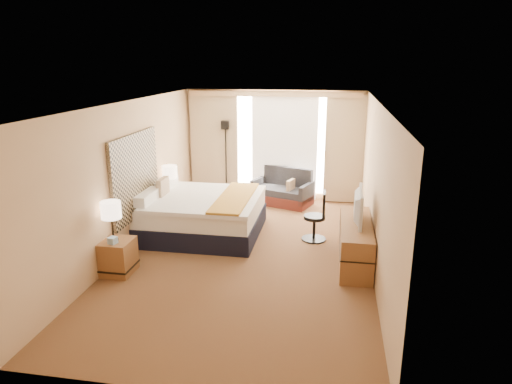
% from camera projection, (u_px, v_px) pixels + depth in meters
% --- Properties ---
extents(floor, '(4.20, 7.00, 0.02)m').
position_uv_depth(floor, '(247.00, 254.00, 7.96)').
color(floor, '#502117').
rests_on(floor, ground).
extents(ceiling, '(4.20, 7.00, 0.02)m').
position_uv_depth(ceiling, '(246.00, 103.00, 7.23)').
color(ceiling, white).
rests_on(ceiling, wall_back).
extents(wall_back, '(4.20, 0.02, 2.60)m').
position_uv_depth(wall_back, '(274.00, 145.00, 10.91)').
color(wall_back, '#D9B384').
rests_on(wall_back, ground).
extents(wall_front, '(4.20, 0.02, 2.60)m').
position_uv_depth(wall_front, '(176.00, 277.00, 4.28)').
color(wall_front, '#D9B384').
rests_on(wall_front, ground).
extents(wall_left, '(0.02, 7.00, 2.60)m').
position_uv_depth(wall_left, '(129.00, 177.00, 7.94)').
color(wall_left, '#D9B384').
rests_on(wall_left, ground).
extents(wall_right, '(0.02, 7.00, 2.60)m').
position_uv_depth(wall_right, '(376.00, 188.00, 7.25)').
color(wall_right, '#D9B384').
rests_on(wall_right, ground).
extents(headboard, '(0.06, 1.85, 1.50)m').
position_uv_depth(headboard, '(136.00, 176.00, 8.13)').
color(headboard, black).
rests_on(headboard, wall_left).
extents(nightstand_left, '(0.45, 0.52, 0.55)m').
position_uv_depth(nightstand_left, '(118.00, 257.00, 7.19)').
color(nightstand_left, olive).
rests_on(nightstand_left, floor).
extents(nightstand_right, '(0.45, 0.52, 0.55)m').
position_uv_depth(nightstand_right, '(173.00, 208.00, 9.56)').
color(nightstand_right, olive).
rests_on(nightstand_right, floor).
extents(media_dresser, '(0.50, 1.80, 0.70)m').
position_uv_depth(media_dresser, '(355.00, 242.00, 7.56)').
color(media_dresser, olive).
rests_on(media_dresser, floor).
extents(window, '(2.30, 0.02, 2.30)m').
position_uv_depth(window, '(285.00, 145.00, 10.83)').
color(window, white).
rests_on(window, wall_back).
extents(curtains, '(4.12, 0.19, 2.56)m').
position_uv_depth(curtains, '(274.00, 142.00, 10.77)').
color(curtains, '#C8B08D').
rests_on(curtains, floor).
extents(bed, '(2.21, 2.02, 1.07)m').
position_uv_depth(bed, '(202.00, 214.00, 8.83)').
color(bed, black).
rests_on(bed, floor).
extents(loveseat, '(1.50, 1.12, 0.83)m').
position_uv_depth(loveseat, '(283.00, 192.00, 10.71)').
color(loveseat, '#551F18').
rests_on(loveseat, floor).
extents(floor_lamp, '(0.24, 0.24, 1.89)m').
position_uv_depth(floor_lamp, '(226.00, 144.00, 10.90)').
color(floor_lamp, black).
rests_on(floor_lamp, floor).
extents(desk_chair, '(0.46, 0.46, 0.94)m').
position_uv_depth(desk_chair, '(317.00, 219.00, 8.49)').
color(desk_chair, black).
rests_on(desk_chair, floor).
extents(lamp_left, '(0.31, 0.31, 0.65)m').
position_uv_depth(lamp_left, '(111.00, 211.00, 6.94)').
color(lamp_left, black).
rests_on(lamp_left, nightstand_left).
extents(lamp_right, '(0.30, 0.30, 0.64)m').
position_uv_depth(lamp_right, '(170.00, 173.00, 9.33)').
color(lamp_right, black).
rests_on(lamp_right, nightstand_right).
extents(tissue_box, '(0.14, 0.14, 0.11)m').
position_uv_depth(tissue_box, '(113.00, 240.00, 6.98)').
color(tissue_box, '#8DB5DB').
rests_on(tissue_box, nightstand_left).
extents(telephone, '(0.20, 0.17, 0.06)m').
position_uv_depth(telephone, '(172.00, 194.00, 9.50)').
color(telephone, black).
rests_on(telephone, nightstand_right).
extents(television, '(0.15, 0.96, 0.55)m').
position_uv_depth(television, '(354.00, 206.00, 7.43)').
color(television, black).
rests_on(television, media_dresser).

